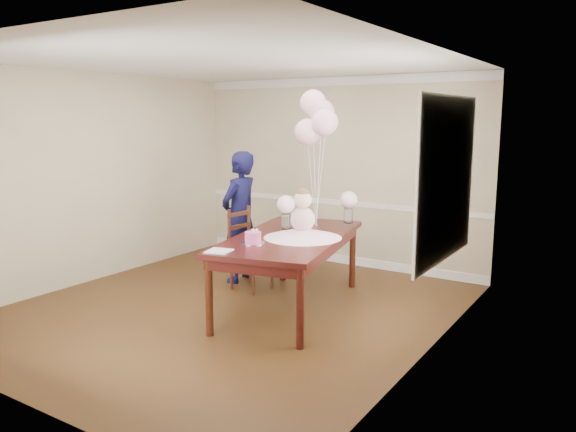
{
  "coord_description": "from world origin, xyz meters",
  "views": [
    {
      "loc": [
        3.8,
        -4.72,
        2.12
      ],
      "look_at": [
        0.51,
        0.41,
        1.05
      ],
      "focal_mm": 35.0,
      "sensor_mm": 36.0,
      "label": 1
    }
  ],
  "objects": [
    {
      "name": "cake_flower_b",
      "position": [
        0.47,
        -0.12,
        0.98
      ],
      "size": [
        0.03,
        0.03,
        0.03
      ],
      "primitive_type": "sphere",
      "color": "white",
      "rests_on": "birthday_cake"
    },
    {
      "name": "table_leg_br",
      "position": [
        0.78,
        1.5,
        0.39
      ],
      "size": [
        0.09,
        0.09,
        0.78
      ],
      "primitive_type": "cylinder",
      "rotation": [
        0.0,
        0.0,
        0.22
      ],
      "color": "black",
      "rests_on": "floor"
    },
    {
      "name": "balloon_a",
      "position": [
        0.41,
        0.99,
        1.96
      ],
      "size": [
        0.31,
        0.31,
        0.31
      ],
      "primitive_type": "sphere",
      "color": "#FFB4C4",
      "rests_on": "balloon_ribbon_a"
    },
    {
      "name": "chair_leg_br",
      "position": [
        -0.05,
        0.91,
        0.21
      ],
      "size": [
        0.04,
        0.04,
        0.43
      ],
      "primitive_type": "cylinder",
      "rotation": [
        0.0,
        0.0,
        -0.08
      ],
      "color": "#3B1F10",
      "rests_on": "floor"
    },
    {
      "name": "chair_slat_mid",
      "position": [
        -0.44,
        0.76,
        0.78
      ],
      "size": [
        0.06,
        0.4,
        0.05
      ],
      "primitive_type": "cube",
      "rotation": [
        0.0,
        0.0,
        -0.08
      ],
      "color": "#361A0E",
      "rests_on": "dining_chair_seat"
    },
    {
      "name": "balloon_weight",
      "position": [
        0.52,
        1.02,
        0.85
      ],
      "size": [
        0.05,
        0.05,
        0.02
      ],
      "primitive_type": "cylinder",
      "rotation": [
        0.0,
        0.0,
        0.22
      ],
      "color": "silver",
      "rests_on": "dining_table_top"
    },
    {
      "name": "window_blinds",
      "position": [
        2.21,
        0.5,
        1.55
      ],
      "size": [
        0.01,
        1.5,
        1.4
      ],
      "primitive_type": "cube",
      "color": "white",
      "rests_on": "wall_right"
    },
    {
      "name": "rose_vase_near",
      "position": [
        0.31,
        0.68,
        0.93
      ],
      "size": [
        0.13,
        0.13,
        0.18
      ],
      "primitive_type": "cylinder",
      "rotation": [
        0.0,
        0.0,
        0.22
      ],
      "color": "white",
      "rests_on": "dining_table_top"
    },
    {
      "name": "wall_left",
      "position": [
        -2.25,
        0.0,
        1.35
      ],
      "size": [
        0.02,
        5.0,
        2.7
      ],
      "primitive_type": "cube",
      "color": "tan",
      "rests_on": "floor"
    },
    {
      "name": "roses_near",
      "position": [
        0.31,
        0.68,
        1.13
      ],
      "size": [
        0.21,
        0.21,
        0.21
      ],
      "primitive_type": "sphere",
      "color": "white",
      "rests_on": "rose_vase_near"
    },
    {
      "name": "chair_back_post_l",
      "position": [
        -0.46,
        0.58,
        0.74
      ],
      "size": [
        0.04,
        0.04,
        0.56
      ],
      "primitive_type": "cylinder",
      "rotation": [
        0.0,
        0.0,
        -0.08
      ],
      "color": "#38130F",
      "rests_on": "dining_chair_seat"
    },
    {
      "name": "balloon_d",
      "position": [
        0.4,
        1.13,
        2.29
      ],
      "size": [
        0.31,
        0.31,
        0.31
      ],
      "primitive_type": "sphere",
      "color": "#FFB4C8",
      "rests_on": "balloon_ribbon_d"
    },
    {
      "name": "balloon_c",
      "position": [
        0.52,
        1.13,
        2.18
      ],
      "size": [
        0.31,
        0.31,
        0.31
      ],
      "primitive_type": "sphere",
      "color": "#DF9DB0",
      "rests_on": "balloon_ribbon_c"
    },
    {
      "name": "chair_slat_low",
      "position": [
        -0.44,
        0.76,
        0.62
      ],
      "size": [
        0.06,
        0.4,
        0.05
      ],
      "primitive_type": "cube",
      "rotation": [
        0.0,
        0.0,
        -0.08
      ],
      "color": "#391B0F",
      "rests_on": "dining_chair_seat"
    },
    {
      "name": "dining_table_top",
      "position": [
        0.55,
        0.39,
        0.81
      ],
      "size": [
        1.58,
        2.43,
        0.06
      ],
      "primitive_type": "cube",
      "rotation": [
        0.0,
        0.0,
        0.22
      ],
      "color": "black",
      "rests_on": "table_leg_fl"
    },
    {
      "name": "chair_slat_top",
      "position": [
        -0.44,
        0.76,
        0.94
      ],
      "size": [
        0.06,
        0.4,
        0.05
      ],
      "primitive_type": "cube",
      "rotation": [
        0.0,
        0.0,
        -0.08
      ],
      "color": "#3B1B10",
      "rests_on": "dining_chair_seat"
    },
    {
      "name": "balloon_ribbon_a",
      "position": [
        0.47,
        1.0,
        1.32
      ],
      "size": [
        0.1,
        0.03,
        0.93
      ],
      "primitive_type": "cylinder",
      "rotation": [
        0.0,
        -0.1,
        0.22
      ],
      "color": "white",
      "rests_on": "balloon_weight"
    },
    {
      "name": "rose_vase_far",
      "position": [
        0.75,
        1.41,
        0.93
      ],
      "size": [
        0.13,
        0.13,
        0.18
      ],
      "primitive_type": "cylinder",
      "rotation": [
        0.0,
        0.0,
        0.22
      ],
      "color": "silver",
      "rests_on": "dining_table_top"
    },
    {
      "name": "cake_flower_a",
      "position": [
        0.44,
        -0.15,
        0.98
      ],
      "size": [
        0.03,
        0.03,
        0.03
      ],
      "primitive_type": "sphere",
      "color": "silver",
      "rests_on": "birthday_cake"
    },
    {
      "name": "baby_hair",
      "position": [
        0.72,
        0.37,
        1.32
      ],
      "size": [
        0.13,
        0.13,
        0.13
      ],
      "primitive_type": "sphere",
      "color": "brown",
      "rests_on": "baby_head"
    },
    {
      "name": "wall_right",
      "position": [
        2.25,
        0.0,
        1.35
      ],
      "size": [
        0.02,
        5.0,
        2.7
      ],
      "primitive_type": "cube",
      "color": "tan",
      "rests_on": "floor"
    },
    {
      "name": "balloon_b",
      "position": [
        0.64,
        0.99,
        2.07
      ],
      "size": [
        0.31,
        0.31,
        0.31
      ],
      "primitive_type": "sphere",
      "color": "#FFB4D3",
      "rests_on": "balloon_ribbon_b"
    },
    {
      "name": "chair_leg_fl",
      "position": [
        -0.44,
        0.58,
        0.21
      ],
      "size": [
        0.04,
        0.04,
        0.43
      ],
      "primitive_type": "cylinder",
      "rotation": [
        0.0,
        0.0,
        -0.08
      ],
      "color": "#36150E",
      "rests_on": "floor"
    },
    {
      "name": "floor",
      "position": [
        0.0,
        0.0,
        0.0
      ],
      "size": [
        4.5,
        5.0,
        0.0
      ],
      "primitive_type": "cube",
      "color": "#341E0D",
      "rests_on": "ground"
    },
    {
      "name": "cake_platter",
      "position": [
        0.44,
        -0.15,
        0.84
      ],
      "size": [
        0.29,
        0.29,
        0.01
      ],
      "primitive_type": "cylinder",
      "rotation": [
        0.0,
        0.0,
        0.22
      ],
      "color": "silver",
      "rests_on": "dining_table_top"
    },
    {
      "name": "balloon_ribbon_b",
      "position": [
        0.58,
        1.0,
        1.37
      ],
      "size": [
        0.12,
        0.03,
        1.04
      ],
      "primitive_type": "cylinder",
      "rotation": [
        0.05,
        0.1,
        0.22
      ],
      "color": "white",
      "rests_on": "balloon_weight"
    },
    {
      "name": "chair_leg_bl",
      "position": [
        -0.41,
        0.94,
        0.21
      ],
      "size": [
        0.04,
        0.04,
        0.43
      ],
      "primitive_type": "cylinder",
      "rotation": [
        0.0,
        0.0,
        -0.08
      ],
      "color": "#3B1C10",
      "rests_on": "floor"
    },
    {
      "name": "chair_back_post_r",
      "position": [
        -0.43,
        0.94,
        0.74
      ],
      "size": [
        0.04,
        0.04,
        0.56
      ],
      "primitive_type": "cylinder",
      "rotation": [
        0.0,
        0.0,
        -0.08
      ],
      "color": "#3C2010",
      "rests_on": "dining_chair_seat"
    },
    {
      "name": "wall_front",
      "position": [
        0.0,
        -2.5,
        1.35
      ],
      "size": [
        4.5,
        0.02,
        2.7
      ],
      "primitive_type": "cube",
      "color": "tan",
      "rests_on": "floor"
    },
    {
      "name": "crown_molding",
      "position": [
        0.0,
        2.49,
        2.63
      ],
      "size": [
        4.5,
        0.02,
        0.12
      ],
      "primitive_type": "cube",
      "color": "silver",
      "rests_on": "wall_back"
    },
    {
      "name": "baseboard_trim",
      "position": [
        0.0,
        2.49,
        0.06
      ],
      "size": [
        4.5,
        0.02,
        0.12
      ],
      "primitive_type": "cube",
      "color": "white",
      "rests_on": "floor"
    },
    {
      "name": "balloon_ribbon_c",
      "position": [
        0.52,
        1.07,
        1.43
      ],
      "size": [
        0.01,
        0.11,
        1.16
      ],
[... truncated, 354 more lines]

